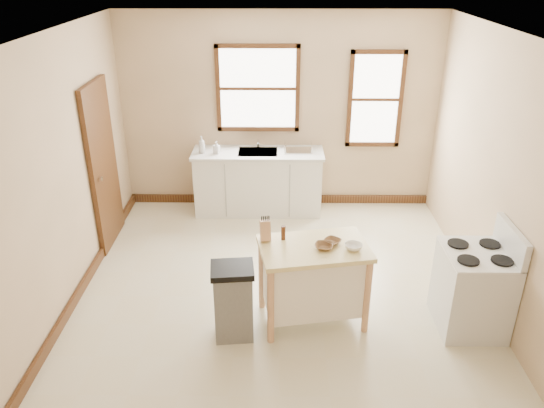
{
  "coord_description": "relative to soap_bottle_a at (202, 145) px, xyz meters",
  "views": [
    {
      "loc": [
        -0.03,
        -4.88,
        3.47
      ],
      "look_at": [
        -0.08,
        0.4,
        0.96
      ],
      "focal_mm": 35.0,
      "sensor_mm": 36.0,
      "label": 1
    }
  ],
  "objects": [
    {
      "name": "wall_right",
      "position": [
        3.33,
        -2.15,
        0.36
      ],
      "size": [
        0.04,
        5.0,
        2.8
      ],
      "primitive_type": "cube",
      "color": "#D0AF89",
      "rests_on": "ground"
    },
    {
      "name": "trash_bin",
      "position": [
        0.63,
        -2.79,
        -0.64
      ],
      "size": [
        0.44,
        0.38,
        0.79
      ],
      "primitive_type": null,
      "rotation": [
        0.0,
        0.0,
        0.1
      ],
      "color": "#5E5E5C",
      "rests_on": "ground"
    },
    {
      "name": "dish_rack",
      "position": [
        1.35,
        0.08,
        -0.07
      ],
      "size": [
        0.41,
        0.32,
        0.1
      ],
      "primitive_type": null,
      "rotation": [
        0.0,
        0.0,
        -0.08
      ],
      "color": "silver",
      "rests_on": "sink_counter"
    },
    {
      "name": "sink_counter",
      "position": [
        0.78,
        0.05,
        -0.58
      ],
      "size": [
        1.86,
        0.62,
        0.92
      ],
      "primitive_type": null,
      "color": "silver",
      "rests_on": "ground"
    },
    {
      "name": "knife_block",
      "position": [
        0.94,
        -2.4,
        -0.07
      ],
      "size": [
        0.11,
        0.11,
        0.2
      ],
      "primitive_type": null,
      "rotation": [
        0.0,
        0.0,
        0.15
      ],
      "color": "tan",
      "rests_on": "kitchen_island"
    },
    {
      "name": "floor",
      "position": [
        1.08,
        -2.15,
        -1.04
      ],
      "size": [
        5.0,
        5.0,
        0.0
      ],
      "primitive_type": "plane",
      "color": "beige",
      "rests_on": "ground"
    },
    {
      "name": "ceiling",
      "position": [
        1.08,
        -2.15,
        1.76
      ],
      "size": [
        5.0,
        5.0,
        0.0
      ],
      "primitive_type": "plane",
      "rotation": [
        3.14,
        0.0,
        0.0
      ],
      "color": "white",
      "rests_on": "ground"
    },
    {
      "name": "bowl_b",
      "position": [
        1.61,
        -2.45,
        -0.15
      ],
      "size": [
        0.23,
        0.23,
        0.04
      ],
      "primitive_type": "imported",
      "rotation": [
        0.0,
        0.0,
        0.9
      ],
      "color": "brown",
      "rests_on": "kitchen_island"
    },
    {
      "name": "bowl_c",
      "position": [
        1.8,
        -2.57,
        -0.15
      ],
      "size": [
        0.2,
        0.2,
        0.05
      ],
      "primitive_type": "imported",
      "rotation": [
        0.0,
        0.0,
        -0.17
      ],
      "color": "white",
      "rests_on": "kitchen_island"
    },
    {
      "name": "soap_bottle_a",
      "position": [
        0.0,
        0.0,
        0.0
      ],
      "size": [
        0.12,
        0.12,
        0.24
      ],
      "primitive_type": "imported",
      "rotation": [
        0.0,
        0.0,
        0.37
      ],
      "color": "#B2B2B2",
      "rests_on": "sink_counter"
    },
    {
      "name": "door_left",
      "position": [
        -1.13,
        -0.85,
        0.01
      ],
      "size": [
        0.06,
        0.9,
        2.1
      ],
      "primitive_type": "cube",
      "color": "#361B0E",
      "rests_on": "ground"
    },
    {
      "name": "baseboard_left",
      "position": [
        -1.14,
        -2.15,
        -0.98
      ],
      "size": [
        0.04,
        5.0,
        0.12
      ],
      "primitive_type": "cube",
      "color": "#361B0E",
      "rests_on": "ground"
    },
    {
      "name": "bowl_a",
      "position": [
        1.51,
        -2.56,
        -0.15
      ],
      "size": [
        0.21,
        0.21,
        0.04
      ],
      "primitive_type": "imported",
      "rotation": [
        0.0,
        0.0,
        -0.18
      ],
      "color": "brown",
      "rests_on": "kitchen_island"
    },
    {
      "name": "wall_left",
      "position": [
        -1.17,
        -2.15,
        0.36
      ],
      "size": [
        0.04,
        5.0,
        2.8
      ],
      "primitive_type": "cube",
      "color": "#D0AF89",
      "rests_on": "ground"
    },
    {
      "name": "pepper_grinder",
      "position": [
        1.12,
        -2.38,
        -0.1
      ],
      "size": [
        0.05,
        0.05,
        0.15
      ],
      "primitive_type": "cylinder",
      "rotation": [
        0.0,
        0.0,
        -0.06
      ],
      "color": "#462513",
      "rests_on": "kitchen_island"
    },
    {
      "name": "gas_stove",
      "position": [
        3.01,
        -2.6,
        -0.48
      ],
      "size": [
        0.69,
        0.69,
        1.12
      ],
      "primitive_type": null,
      "color": "silver",
      "rests_on": "ground"
    },
    {
      "name": "window_side",
      "position": [
        2.43,
        0.33,
        0.56
      ],
      "size": [
        0.77,
        0.06,
        1.37
      ],
      "primitive_type": null,
      "color": "#361B0E",
      "rests_on": "wall_back"
    },
    {
      "name": "baseboard_back",
      "position": [
        1.08,
        0.32,
        -0.98
      ],
      "size": [
        4.5,
        0.04,
        0.12
      ],
      "primitive_type": "cube",
      "color": "#361B0E",
      "rests_on": "ground"
    },
    {
      "name": "wall_back",
      "position": [
        1.08,
        0.35,
        0.36
      ],
      "size": [
        4.5,
        0.04,
        2.8
      ],
      "primitive_type": "cube",
      "color": "#D0AF89",
      "rests_on": "ground"
    },
    {
      "name": "faucet",
      "position": [
        0.78,
        0.23,
        -0.01
      ],
      "size": [
        0.03,
        0.03,
        0.22
      ],
      "primitive_type": "cylinder",
      "color": "silver",
      "rests_on": "sink_counter"
    },
    {
      "name": "kitchen_island",
      "position": [
        1.42,
        -2.52,
        -0.61
      ],
      "size": [
        1.16,
        0.85,
        0.87
      ],
      "primitive_type": null,
      "rotation": [
        0.0,
        0.0,
        0.18
      ],
      "color": "#FDE695",
      "rests_on": "ground"
    },
    {
      "name": "window_main",
      "position": [
        0.78,
        0.33,
        0.71
      ],
      "size": [
        1.17,
        0.06,
        1.22
      ],
      "primitive_type": null,
      "color": "#361B0E",
      "rests_on": "wall_back"
    },
    {
      "name": "soap_bottle_b",
      "position": [
        0.21,
        -0.02,
        -0.03
      ],
      "size": [
        0.1,
        0.1,
        0.17
      ],
      "primitive_type": "imported",
      "rotation": [
        0.0,
        0.0,
        -0.38
      ],
      "color": "#B2B2B2",
      "rests_on": "sink_counter"
    }
  ]
}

